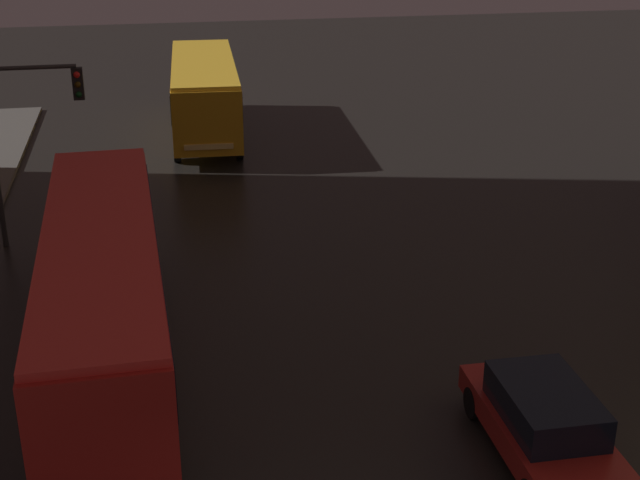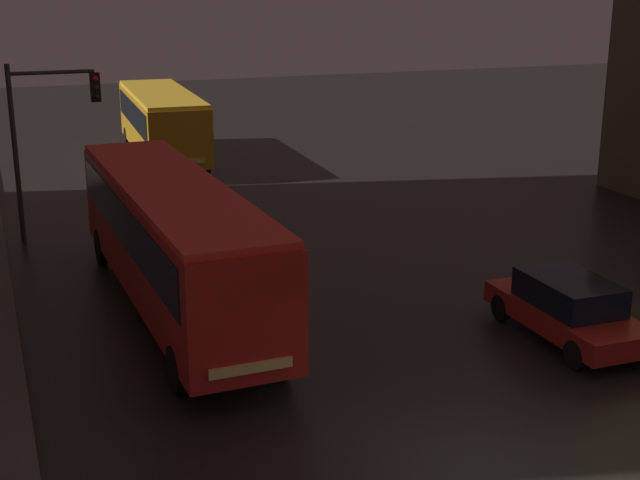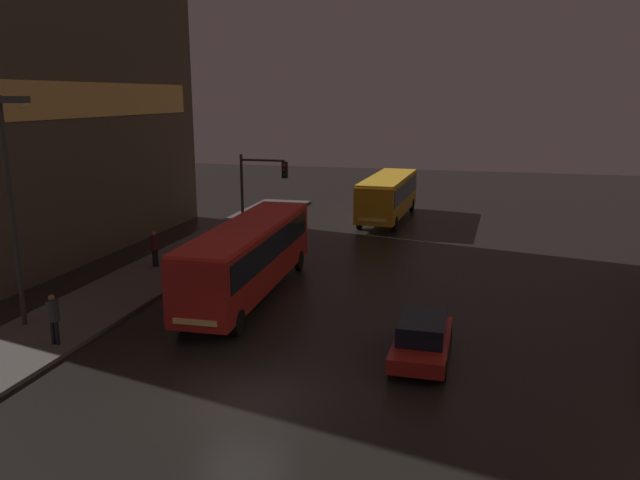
{
  "view_description": "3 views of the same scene",
  "coord_description": "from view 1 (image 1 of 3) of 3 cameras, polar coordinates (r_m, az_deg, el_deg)",
  "views": [
    {
      "loc": [
        -1.87,
        -8.59,
        10.15
      ],
      "look_at": [
        1.79,
        10.58,
        2.16
      ],
      "focal_mm": 50.0,
      "sensor_mm": 36.0,
      "label": 1
    },
    {
      "loc": [
        -7.31,
        -11.46,
        8.06
      ],
      "look_at": [
        0.78,
        9.72,
        1.33
      ],
      "focal_mm": 50.0,
      "sensor_mm": 36.0,
      "label": 2
    },
    {
      "loc": [
        6.33,
        -15.59,
        8.76
      ],
      "look_at": [
        -0.2,
        10.29,
        2.54
      ],
      "focal_mm": 35.0,
      "sensor_mm": 36.0,
      "label": 3
    }
  ],
  "objects": [
    {
      "name": "car_taxi",
      "position": [
        17.39,
        14.12,
        -11.23
      ],
      "size": [
        1.87,
        4.41,
        1.46
      ],
      "rotation": [
        0.0,
        0.0,
        3.13
      ],
      "color": "maroon",
      "rests_on": "ground"
    },
    {
      "name": "bus_far",
      "position": [
        37.85,
        -7.42,
        9.53
      ],
      "size": [
        3.07,
        10.42,
        3.13
      ],
      "rotation": [
        0.0,
        0.0,
        3.1
      ],
      "color": "orange",
      "rests_on": "ground"
    },
    {
      "name": "bus_near",
      "position": [
        19.81,
        -13.71,
        -2.64
      ],
      "size": [
        2.76,
        12.09,
        3.28
      ],
      "rotation": [
        0.0,
        0.0,
        3.17
      ],
      "color": "#AD1E19",
      "rests_on": "ground"
    },
    {
      "name": "traffic_light_main",
      "position": [
        26.68,
        -18.37,
        7.23
      ],
      "size": [
        2.77,
        0.35,
        5.55
      ],
      "color": "#2D2D2D",
      "rests_on": "ground"
    }
  ]
}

